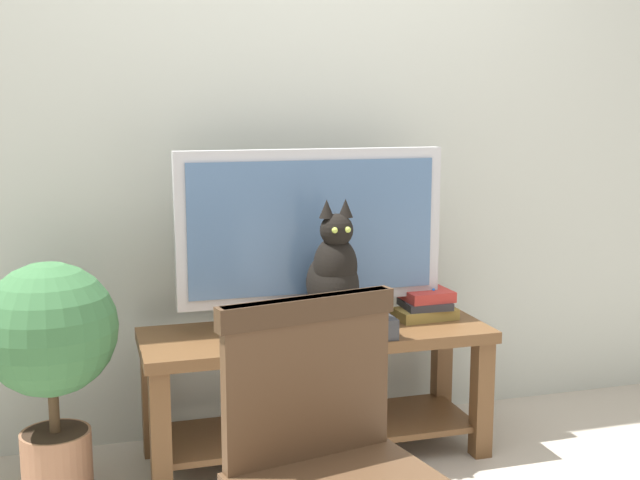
{
  "coord_description": "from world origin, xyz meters",
  "views": [
    {
      "loc": [
        -0.83,
        -2.32,
        1.36
      ],
      "look_at": [
        0.01,
        0.52,
        0.86
      ],
      "focal_mm": 45.76,
      "sensor_mm": 36.0,
      "label": 1
    }
  ],
  "objects_px": {
    "cat": "(334,274)",
    "wooden_chair": "(333,458)",
    "tv": "(312,232)",
    "potted_plant": "(50,347)",
    "book_stack": "(426,304)",
    "media_box": "(332,326)",
    "tv_stand": "(316,370)"
  },
  "relations": [
    {
      "from": "book_stack",
      "to": "potted_plant",
      "type": "relative_size",
      "value": 0.3
    },
    {
      "from": "book_stack",
      "to": "media_box",
      "type": "bearing_deg",
      "value": -161.65
    },
    {
      "from": "media_box",
      "to": "tv",
      "type": "bearing_deg",
      "value": 101.18
    },
    {
      "from": "tv_stand",
      "to": "tv",
      "type": "distance_m",
      "value": 0.53
    },
    {
      "from": "media_box",
      "to": "potted_plant",
      "type": "bearing_deg",
      "value": 178.01
    },
    {
      "from": "tv",
      "to": "potted_plant",
      "type": "xyz_separation_m",
      "value": [
        -0.96,
        -0.13,
        -0.33
      ]
    },
    {
      "from": "wooden_chair",
      "to": "book_stack",
      "type": "bearing_deg",
      "value": 57.44
    },
    {
      "from": "cat",
      "to": "wooden_chair",
      "type": "relative_size",
      "value": 0.49
    },
    {
      "from": "media_box",
      "to": "book_stack",
      "type": "relative_size",
      "value": 1.74
    },
    {
      "from": "tv_stand",
      "to": "tv",
      "type": "xyz_separation_m",
      "value": [
        0.0,
        0.06,
        0.53
      ]
    },
    {
      "from": "wooden_chair",
      "to": "tv",
      "type": "bearing_deg",
      "value": 76.41
    },
    {
      "from": "tv",
      "to": "cat",
      "type": "xyz_separation_m",
      "value": [
        0.03,
        -0.18,
        -0.13
      ]
    },
    {
      "from": "media_box",
      "to": "potted_plant",
      "type": "height_order",
      "value": "potted_plant"
    },
    {
      "from": "wooden_chair",
      "to": "potted_plant",
      "type": "height_order",
      "value": "wooden_chair"
    },
    {
      "from": "tv_stand",
      "to": "wooden_chair",
      "type": "distance_m",
      "value": 1.2
    },
    {
      "from": "tv_stand",
      "to": "cat",
      "type": "bearing_deg",
      "value": -74.42
    },
    {
      "from": "wooden_chair",
      "to": "book_stack",
      "type": "xyz_separation_m",
      "value": [
        0.76,
        1.19,
        0.03
      ]
    },
    {
      "from": "potted_plant",
      "to": "wooden_chair",
      "type": "bearing_deg",
      "value": -58.29
    },
    {
      "from": "tv",
      "to": "media_box",
      "type": "xyz_separation_m",
      "value": [
        0.03,
        -0.16,
        -0.33
      ]
    },
    {
      "from": "tv",
      "to": "book_stack",
      "type": "relative_size",
      "value": 4.14
    },
    {
      "from": "tv_stand",
      "to": "cat",
      "type": "height_order",
      "value": "cat"
    },
    {
      "from": "media_box",
      "to": "potted_plant",
      "type": "relative_size",
      "value": 0.52
    },
    {
      "from": "tv_stand",
      "to": "book_stack",
      "type": "distance_m",
      "value": 0.52
    },
    {
      "from": "wooden_chair",
      "to": "potted_plant",
      "type": "relative_size",
      "value": 1.07
    },
    {
      "from": "tv_stand",
      "to": "book_stack",
      "type": "xyz_separation_m",
      "value": [
        0.47,
        0.04,
        0.22
      ]
    },
    {
      "from": "tv_stand",
      "to": "potted_plant",
      "type": "height_order",
      "value": "potted_plant"
    },
    {
      "from": "tv",
      "to": "wooden_chair",
      "type": "height_order",
      "value": "tv"
    },
    {
      "from": "tv",
      "to": "potted_plant",
      "type": "distance_m",
      "value": 1.03
    },
    {
      "from": "book_stack",
      "to": "potted_plant",
      "type": "height_order",
      "value": "potted_plant"
    },
    {
      "from": "cat",
      "to": "wooden_chair",
      "type": "height_order",
      "value": "cat"
    },
    {
      "from": "tv",
      "to": "media_box",
      "type": "bearing_deg",
      "value": -78.82
    },
    {
      "from": "wooden_chair",
      "to": "cat",
      "type": "bearing_deg",
      "value": 72.48
    }
  ]
}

